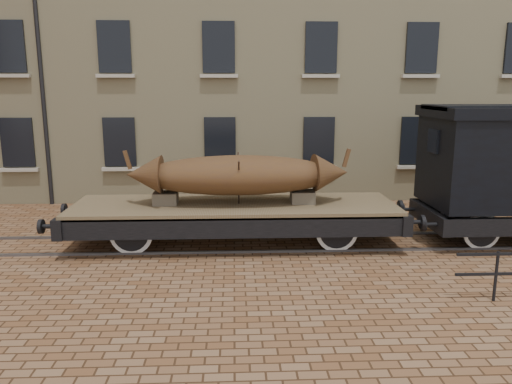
{
  "coord_description": "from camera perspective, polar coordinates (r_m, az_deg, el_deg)",
  "views": [
    {
      "loc": [
        -2.0,
        -12.62,
        4.05
      ],
      "look_at": [
        -1.43,
        0.5,
        1.3
      ],
      "focal_mm": 35.0,
      "sensor_mm": 36.0,
      "label": 1
    }
  ],
  "objects": [
    {
      "name": "ground",
      "position": [
        13.4,
        6.23,
        -5.83
      ],
      "size": [
        90.0,
        90.0,
        0.0
      ],
      "primitive_type": "plane",
      "color": "brown"
    },
    {
      "name": "flatcar_wagon",
      "position": [
        13.01,
        -2.46,
        -2.26
      ],
      "size": [
        9.41,
        2.55,
        1.42
      ],
      "color": "brown",
      "rests_on": "ground"
    },
    {
      "name": "warehouse_cream",
      "position": [
        23.35,
        10.45,
        18.89
      ],
      "size": [
        40.0,
        10.19,
        14.0
      ],
      "color": "beige",
      "rests_on": "ground"
    },
    {
      "name": "rail_track",
      "position": [
        13.4,
        6.23,
        -5.71
      ],
      "size": [
        30.0,
        1.52,
        0.06
      ],
      "color": "#59595E",
      "rests_on": "ground"
    },
    {
      "name": "iron_boat",
      "position": [
        12.81,
        -2.0,
        1.98
      ],
      "size": [
        5.79,
        1.69,
        1.42
      ],
      "color": "#4D3217",
      "rests_on": "flatcar_wagon"
    }
  ]
}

